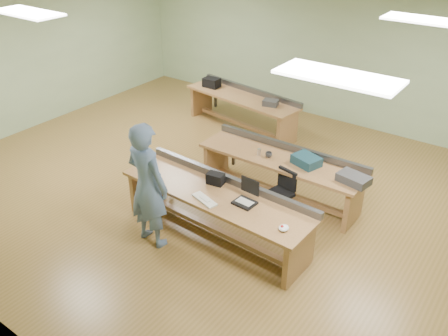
{
  "coord_description": "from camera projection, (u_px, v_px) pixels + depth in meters",
  "views": [
    {
      "loc": [
        4.19,
        -5.69,
        4.45
      ],
      "look_at": [
        0.49,
        -0.6,
        0.87
      ],
      "focal_mm": 38.0,
      "sensor_mm": 36.0,
      "label": 1
    }
  ],
  "objects": [
    {
      "name": "floor",
      "position": [
        222.0,
        189.0,
        8.35
      ],
      "size": [
        10.0,
        10.0,
        0.0
      ],
      "primitive_type": "plane",
      "color": "olive",
      "rests_on": "ground"
    },
    {
      "name": "ceiling",
      "position": [
        221.0,
        14.0,
        6.86
      ],
      "size": [
        10.0,
        10.0,
        0.0
      ],
      "primitive_type": "plane",
      "color": "silver",
      "rests_on": "wall_back"
    },
    {
      "name": "wall_back",
      "position": [
        329.0,
        53.0,
        10.42
      ],
      "size": [
        10.0,
        0.04,
        3.0
      ],
      "primitive_type": "cube",
      "color": "#A0B98C",
      "rests_on": "floor"
    },
    {
      "name": "wall_left",
      "position": [
        34.0,
        57.0,
        10.16
      ],
      "size": [
        0.04,
        8.0,
        3.0
      ],
      "primitive_type": "cube",
      "color": "#A0B98C",
      "rests_on": "floor"
    },
    {
      "name": "fluor_panels",
      "position": [
        221.0,
        16.0,
        6.88
      ],
      "size": [
        6.2,
        3.5,
        0.03
      ],
      "color": "white",
      "rests_on": "ceiling"
    },
    {
      "name": "workbench_front",
      "position": [
        217.0,
        203.0,
        6.96
      ],
      "size": [
        3.09,
        0.92,
        0.86
      ],
      "rotation": [
        0.0,
        0.0,
        -0.04
      ],
      "color": "#A37244",
      "rests_on": "floor"
    },
    {
      "name": "workbench_mid",
      "position": [
        281.0,
        167.0,
        7.9
      ],
      "size": [
        2.84,
        0.78,
        0.86
      ],
      "rotation": [
        0.0,
        0.0,
        0.01
      ],
      "color": "#A37244",
      "rests_on": "floor"
    },
    {
      "name": "workbench_back",
      "position": [
        243.0,
        104.0,
        10.34
      ],
      "size": [
        2.78,
        1.07,
        0.86
      ],
      "rotation": [
        0.0,
        0.0,
        -0.13
      ],
      "color": "#A37244",
      "rests_on": "floor"
    },
    {
      "name": "person",
      "position": [
        148.0,
        185.0,
        6.64
      ],
      "size": [
        0.72,
        0.5,
        1.91
      ],
      "primitive_type": "imported",
      "rotation": [
        0.0,
        0.0,
        3.08
      ],
      "color": "slate",
      "rests_on": "floor"
    },
    {
      "name": "laptop_base",
      "position": [
        245.0,
        203.0,
        6.6
      ],
      "size": [
        0.32,
        0.26,
        0.03
      ],
      "primitive_type": "cube",
      "rotation": [
        0.0,
        0.0,
        -0.06
      ],
      "color": "black",
      "rests_on": "workbench_front"
    },
    {
      "name": "laptop_screen",
      "position": [
        250.0,
        186.0,
        6.57
      ],
      "size": [
        0.3,
        0.03,
        0.24
      ],
      "primitive_type": "cube",
      "rotation": [
        0.0,
        0.0,
        -0.06
      ],
      "color": "black",
      "rests_on": "laptop_base"
    },
    {
      "name": "keyboard",
      "position": [
        205.0,
        200.0,
        6.67
      ],
      "size": [
        0.46,
        0.27,
        0.03
      ],
      "primitive_type": "cube",
      "rotation": [
        0.0,
        0.0,
        -0.29
      ],
      "color": "beige",
      "rests_on": "workbench_front"
    },
    {
      "name": "trackball_mouse",
      "position": [
        284.0,
        228.0,
        6.07
      ],
      "size": [
        0.13,
        0.15,
        0.06
      ],
      "primitive_type": "ellipsoid",
      "rotation": [
        0.0,
        0.0,
        -0.02
      ],
      "color": "white",
      "rests_on": "workbench_front"
    },
    {
      "name": "camera_bag",
      "position": [
        215.0,
        179.0,
        7.04
      ],
      "size": [
        0.27,
        0.2,
        0.17
      ],
      "primitive_type": "cube",
      "rotation": [
        0.0,
        0.0,
        0.17
      ],
      "color": "black",
      "rests_on": "workbench_front"
    },
    {
      "name": "task_chair",
      "position": [
        280.0,
        200.0,
        7.53
      ],
      "size": [
        0.51,
        0.51,
        0.79
      ],
      "rotation": [
        0.0,
        0.0,
        -0.21
      ],
      "color": "black",
      "rests_on": "floor"
    },
    {
      "name": "parts_bin_teal",
      "position": [
        306.0,
        160.0,
        7.55
      ],
      "size": [
        0.5,
        0.43,
        0.15
      ],
      "primitive_type": "cube",
      "rotation": [
        0.0,
        0.0,
        -0.3
      ],
      "color": "#143643",
      "rests_on": "workbench_mid"
    },
    {
      "name": "parts_bin_grey",
      "position": [
        354.0,
        179.0,
        7.07
      ],
      "size": [
        0.51,
        0.38,
        0.13
      ],
      "primitive_type": "cube",
      "rotation": [
        0.0,
        0.0,
        -0.18
      ],
      "color": "#333335",
      "rests_on": "workbench_mid"
    },
    {
      "name": "mug",
      "position": [
        269.0,
        155.0,
        7.78
      ],
      "size": [
        0.11,
        0.11,
        0.09
      ],
      "primitive_type": "imported",
      "rotation": [
        0.0,
        0.0,
        0.03
      ],
      "color": "#333335",
      "rests_on": "workbench_mid"
    },
    {
      "name": "drinks_can",
      "position": [
        259.0,
        152.0,
        7.85
      ],
      "size": [
        0.08,
        0.08,
        0.11
      ],
      "primitive_type": "cylinder",
      "rotation": [
        0.0,
        0.0,
        0.28
      ],
      "color": "silver",
      "rests_on": "workbench_mid"
    },
    {
      "name": "storage_box_back",
      "position": [
        212.0,
        83.0,
        10.67
      ],
      "size": [
        0.37,
        0.27,
        0.21
      ],
      "primitive_type": "cube",
      "rotation": [
        0.0,
        0.0,
        0.04
      ],
      "color": "black",
      "rests_on": "workbench_back"
    },
    {
      "name": "tray_back",
      "position": [
        270.0,
        103.0,
        9.73
      ],
      "size": [
        0.35,
        0.29,
        0.12
      ],
      "primitive_type": "cube",
      "rotation": [
        0.0,
        0.0,
        0.26
      ],
      "color": "#333335",
      "rests_on": "workbench_back"
    }
  ]
}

